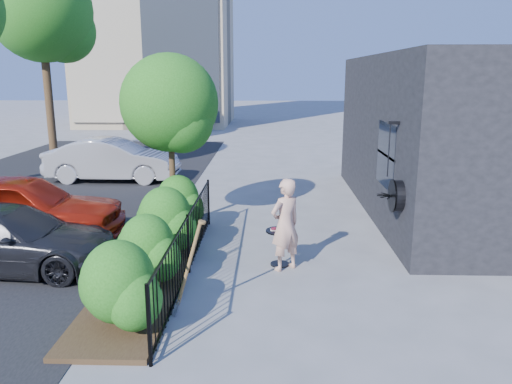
{
  "coord_description": "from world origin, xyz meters",
  "views": [
    {
      "loc": [
        -0.04,
        -8.48,
        3.53
      ],
      "look_at": [
        -0.32,
        1.35,
        1.2
      ],
      "focal_mm": 35.0,
      "sensor_mm": 36.0,
      "label": 1
    }
  ],
  "objects_px": {
    "street_tree_far": "(42,17)",
    "cafe_table": "(280,241)",
    "car_red": "(19,208)",
    "car_silver": "(113,160)",
    "shovel": "(187,273)",
    "car_darkgrey": "(8,239)",
    "woman": "(285,225)",
    "patio_tree": "(172,109)"
  },
  "relations": [
    {
      "from": "car_silver",
      "to": "car_darkgrey",
      "type": "distance_m",
      "value": 7.86
    },
    {
      "from": "car_silver",
      "to": "car_darkgrey",
      "type": "height_order",
      "value": "car_silver"
    },
    {
      "from": "woman",
      "to": "car_red",
      "type": "bearing_deg",
      "value": -50.75
    },
    {
      "from": "street_tree_far",
      "to": "car_darkgrey",
      "type": "distance_m",
      "value": 15.71
    },
    {
      "from": "car_silver",
      "to": "car_red",
      "type": "bearing_deg",
      "value": -179.19
    },
    {
      "from": "cafe_table",
      "to": "car_silver",
      "type": "distance_m",
      "value": 9.3
    },
    {
      "from": "car_silver",
      "to": "shovel",
      "type": "bearing_deg",
      "value": -155.69
    },
    {
      "from": "street_tree_far",
      "to": "woman",
      "type": "bearing_deg",
      "value": -53.45
    },
    {
      "from": "street_tree_far",
      "to": "car_silver",
      "type": "xyz_separation_m",
      "value": [
        4.61,
        -6.03,
        -5.2
      ]
    },
    {
      "from": "patio_tree",
      "to": "car_silver",
      "type": "height_order",
      "value": "patio_tree"
    },
    {
      "from": "car_red",
      "to": "patio_tree",
      "type": "bearing_deg",
      "value": -73.26
    },
    {
      "from": "cafe_table",
      "to": "shovel",
      "type": "height_order",
      "value": "shovel"
    },
    {
      "from": "street_tree_far",
      "to": "woman",
      "type": "distance_m",
      "value": 17.83
    },
    {
      "from": "car_silver",
      "to": "patio_tree",
      "type": "bearing_deg",
      "value": -147.91
    },
    {
      "from": "patio_tree",
      "to": "car_darkgrey",
      "type": "relative_size",
      "value": 0.97
    },
    {
      "from": "street_tree_far",
      "to": "car_silver",
      "type": "distance_m",
      "value": 9.2
    },
    {
      "from": "woman",
      "to": "street_tree_far",
      "type": "bearing_deg",
      "value": -90.23
    },
    {
      "from": "shovel",
      "to": "car_darkgrey",
      "type": "relative_size",
      "value": 0.37
    },
    {
      "from": "street_tree_far",
      "to": "car_darkgrey",
      "type": "relative_size",
      "value": 2.03
    },
    {
      "from": "cafe_table",
      "to": "car_darkgrey",
      "type": "bearing_deg",
      "value": -176.06
    },
    {
      "from": "cafe_table",
      "to": "car_darkgrey",
      "type": "height_order",
      "value": "car_darkgrey"
    },
    {
      "from": "shovel",
      "to": "car_silver",
      "type": "distance_m",
      "value": 10.37
    },
    {
      "from": "street_tree_far",
      "to": "shovel",
      "type": "height_order",
      "value": "street_tree_far"
    },
    {
      "from": "woman",
      "to": "patio_tree",
      "type": "bearing_deg",
      "value": -82.39
    },
    {
      "from": "woman",
      "to": "car_silver",
      "type": "bearing_deg",
      "value": -90.91
    },
    {
      "from": "patio_tree",
      "to": "car_red",
      "type": "bearing_deg",
      "value": -160.04
    },
    {
      "from": "street_tree_far",
      "to": "car_darkgrey",
      "type": "bearing_deg",
      "value": -69.84
    },
    {
      "from": "street_tree_far",
      "to": "shovel",
      "type": "bearing_deg",
      "value": -60.87
    },
    {
      "from": "street_tree_far",
      "to": "cafe_table",
      "type": "bearing_deg",
      "value": -53.26
    },
    {
      "from": "car_red",
      "to": "shovel",
      "type": "bearing_deg",
      "value": -131.37
    },
    {
      "from": "car_silver",
      "to": "street_tree_far",
      "type": "bearing_deg",
      "value": 38.62
    },
    {
      "from": "woman",
      "to": "shovel",
      "type": "distance_m",
      "value": 2.38
    },
    {
      "from": "shovel",
      "to": "car_red",
      "type": "xyz_separation_m",
      "value": [
        -4.11,
        3.23,
        0.08
      ]
    },
    {
      "from": "street_tree_far",
      "to": "cafe_table",
      "type": "relative_size",
      "value": 11.31
    },
    {
      "from": "shovel",
      "to": "car_silver",
      "type": "height_order",
      "value": "shovel"
    },
    {
      "from": "shovel",
      "to": "car_silver",
      "type": "relative_size",
      "value": 0.35
    },
    {
      "from": "patio_tree",
      "to": "car_red",
      "type": "relative_size",
      "value": 0.9
    },
    {
      "from": "patio_tree",
      "to": "woman",
      "type": "distance_m",
      "value": 4.03
    },
    {
      "from": "car_red",
      "to": "car_darkgrey",
      "type": "bearing_deg",
      "value": -164.14
    },
    {
      "from": "car_red",
      "to": "car_silver",
      "type": "xyz_separation_m",
      "value": [
        0.04,
        6.31,
        -0.03
      ]
    },
    {
      "from": "cafe_table",
      "to": "car_darkgrey",
      "type": "xyz_separation_m",
      "value": [
        -5.0,
        -0.34,
        0.12
      ]
    },
    {
      "from": "street_tree_far",
      "to": "car_red",
      "type": "xyz_separation_m",
      "value": [
        4.56,
        -12.34,
        -5.17
      ]
    }
  ]
}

